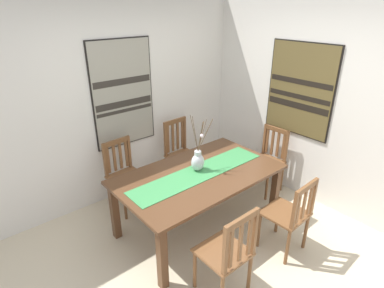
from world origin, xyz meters
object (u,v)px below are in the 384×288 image
(chair_1, at_px, (125,174))
(chair_3, at_px, (228,252))
(chair_0, at_px, (268,159))
(chair_2, at_px, (181,152))
(chair_4, at_px, (289,214))
(centerpiece_vase, at_px, (198,161))
(dining_table, at_px, (199,180))
(painting_on_side_wall, at_px, (300,90))
(painting_on_back_wall, at_px, (123,94))

(chair_1, distance_m, chair_3, 1.84)
(chair_0, relative_size, chair_2, 0.94)
(chair_2, distance_m, chair_4, 1.86)
(centerpiece_vase, bearing_deg, chair_1, 118.90)
(dining_table, distance_m, chair_3, 1.02)
(chair_0, distance_m, painting_on_side_wall, 1.04)
(chair_4, relative_size, painting_on_side_wall, 0.75)
(painting_on_back_wall, bearing_deg, chair_2, -25.67)
(painting_on_side_wall, bearing_deg, painting_on_back_wall, 141.03)
(chair_1, height_order, chair_4, chair_1)
(chair_0, bearing_deg, chair_3, -152.87)
(centerpiece_vase, xyz_separation_m, chair_3, (-0.48, -0.96, -0.37))
(centerpiece_vase, bearing_deg, chair_4, -66.22)
(chair_0, xyz_separation_m, chair_1, (-1.77, 0.94, -0.00))
(dining_table, xyz_separation_m, chair_0, (1.31, 0.00, -0.16))
(chair_2, height_order, chair_4, chair_2)
(chair_1, xyz_separation_m, chair_3, (0.01, -1.84, 0.00))
(chair_1, distance_m, painting_on_side_wall, 2.52)
(painting_on_back_wall, height_order, painting_on_side_wall, painting_on_back_wall)
(centerpiece_vase, relative_size, chair_0, 0.71)
(chair_0, xyz_separation_m, chair_3, (-1.76, -0.90, 0.00))
(chair_1, bearing_deg, dining_table, -64.11)
(painting_on_back_wall, bearing_deg, centerpiece_vase, -78.95)
(painting_on_back_wall, distance_m, painting_on_side_wall, 2.29)
(dining_table, relative_size, centerpiece_vase, 2.83)
(chair_3, bearing_deg, dining_table, 63.54)
(dining_table, relative_size, chair_1, 2.02)
(dining_table, xyz_separation_m, chair_4, (0.46, -0.92, -0.17))
(dining_table, distance_m, painting_on_side_wall, 1.79)
(chair_2, height_order, painting_on_side_wall, painting_on_side_wall)
(dining_table, xyz_separation_m, centerpiece_vase, (0.03, 0.06, 0.22))
(chair_1, height_order, painting_on_side_wall, painting_on_side_wall)
(chair_0, xyz_separation_m, chair_2, (-0.84, 0.93, 0.02))
(chair_2, xyz_separation_m, painting_on_back_wall, (-0.68, 0.33, 0.93))
(dining_table, height_order, chair_4, chair_4)
(centerpiece_vase, xyz_separation_m, chair_4, (0.43, -0.98, -0.39))
(chair_1, relative_size, chair_4, 1.03)
(chair_0, relative_size, chair_4, 1.03)
(chair_4, bearing_deg, painting_on_side_wall, 33.64)
(chair_0, bearing_deg, centerpiece_vase, 177.57)
(chair_1, bearing_deg, centerpiece_vase, -61.10)
(painting_on_side_wall, bearing_deg, chair_3, -160.45)
(chair_3, height_order, painting_on_side_wall, painting_on_side_wall)
(centerpiece_vase, bearing_deg, chair_3, -116.66)
(painting_on_side_wall, bearing_deg, chair_1, 151.19)
(centerpiece_vase, bearing_deg, painting_on_back_wall, 101.05)
(centerpiece_vase, relative_size, chair_4, 0.74)
(chair_4, bearing_deg, chair_0, 47.44)
(centerpiece_vase, distance_m, painting_on_back_wall, 1.35)
(dining_table, xyz_separation_m, chair_2, (0.47, 0.94, -0.14))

